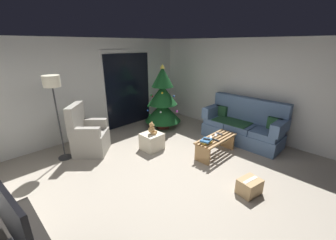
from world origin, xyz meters
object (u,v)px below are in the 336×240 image
object	(u,v)px
remote_black	(216,140)
television	(12,220)
remote_graphite	(219,134)
teddy_bear_honey	(152,129)
coffee_table	(216,143)
armchair	(88,136)
book_stack	(206,141)
cardboard_box_taped_mid_floor	(249,186)
couch	(243,126)
christmas_tree	(163,101)
floor_lamp	(53,90)
remote_white	(211,137)
ottoman	(152,141)
cell_phone	(207,139)
remote_silver	(216,135)

from	to	relation	value
remote_black	television	size ratio (longest dim) A/B	0.19
remote_graphite	teddy_bear_honey	world-z (taller)	teddy_bear_honey
coffee_table	armchair	size ratio (longest dim) A/B	0.97
coffee_table	book_stack	xyz separation A→B (m)	(-0.37, 0.01, 0.18)
cardboard_box_taped_mid_floor	couch	bearing A→B (deg)	30.14
remote_black	christmas_tree	bearing A→B (deg)	-101.16
coffee_table	floor_lamp	distance (m)	3.53
remote_black	book_stack	bearing A→B (deg)	-17.99
remote_black	book_stack	distance (m)	0.26
couch	remote_white	xyz separation A→B (m)	(-1.21, 0.15, 0.02)
television	teddy_bear_honey	bearing A→B (deg)	31.57
coffee_table	remote_black	size ratio (longest dim) A/B	7.05
remote_white	floor_lamp	bearing A→B (deg)	20.33
remote_black	armchair	xyz separation A→B (m)	(-1.82, 2.17, -0.02)
television	christmas_tree	bearing A→B (deg)	32.92
remote_graphite	book_stack	distance (m)	0.59
remote_graphite	remote_black	distance (m)	0.37
armchair	book_stack	bearing A→B (deg)	-52.98
couch	television	xyz separation A→B (m)	(-4.81, -0.51, 0.72)
floor_lamp	ottoman	bearing A→B (deg)	-32.19
remote_black	cardboard_box_taped_mid_floor	distance (m)	1.26
couch	floor_lamp	xyz separation A→B (m)	(-3.56, 2.29, 1.11)
coffee_table	remote_black	bearing A→B (deg)	-148.32
teddy_bear_honey	cell_phone	bearing A→B (deg)	-68.28
remote_graphite	remote_black	size ratio (longest dim) A/B	1.00
remote_black	book_stack	world-z (taller)	book_stack
couch	remote_black	bearing A→B (deg)	-179.60
remote_graphite	remote_white	world-z (taller)	same
cell_phone	christmas_tree	size ratio (longest dim) A/B	0.08
remote_graphite	cell_phone	bearing A→B (deg)	11.89
remote_silver	television	world-z (taller)	television
couch	christmas_tree	xyz separation A→B (m)	(-0.81, 2.08, 0.42)
remote_white	television	xyz separation A→B (m)	(-3.61, -0.66, 0.70)
ottoman	remote_graphite	bearing A→B (deg)	-47.20
remote_graphite	remote_black	xyz separation A→B (m)	(-0.34, -0.14, 0.00)
armchair	ottoman	world-z (taller)	armchair
couch	book_stack	size ratio (longest dim) A/B	7.41
ottoman	cardboard_box_taped_mid_floor	xyz separation A→B (m)	(0.10, -2.34, -0.06)
remote_white	cardboard_box_taped_mid_floor	xyz separation A→B (m)	(-0.64, -1.22, -0.29)
remote_graphite	cardboard_box_taped_mid_floor	size ratio (longest dim) A/B	0.38
remote_silver	coffee_table	bearing A→B (deg)	-79.62
ottoman	teddy_bear_honey	xyz separation A→B (m)	(0.01, -0.01, 0.32)
remote_graphite	cell_phone	size ratio (longest dim) A/B	1.08
remote_black	remote_graphite	bearing A→B (deg)	-157.91
remote_white	remote_black	size ratio (longest dim) A/B	1.00
television	book_stack	bearing A→B (deg)	9.90
remote_graphite	teddy_bear_honey	size ratio (longest dim) A/B	0.55
remote_white	ottoman	distance (m)	1.36
remote_black	armchair	size ratio (longest dim) A/B	0.14
armchair	television	size ratio (longest dim) A/B	1.35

